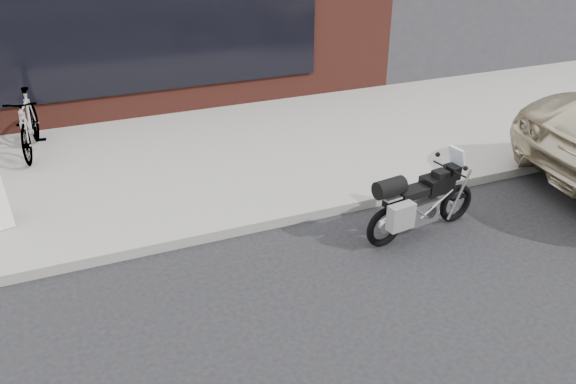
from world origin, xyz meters
TOP-DOWN VIEW (x-y plane):
  - near_sidewalk at (0.00, 7.00)m, footprint 44.00×6.00m
  - motorcycle at (1.88, 3.09)m, footprint 1.90×0.77m
  - bicycle_rear at (-3.00, 7.87)m, footprint 0.73×1.89m

SIDE VIEW (x-z plane):
  - near_sidewalk at x=0.00m, z-range 0.00..0.15m
  - motorcycle at x=1.88m, z-range -0.08..1.12m
  - bicycle_rear at x=-3.00m, z-range 0.15..1.26m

